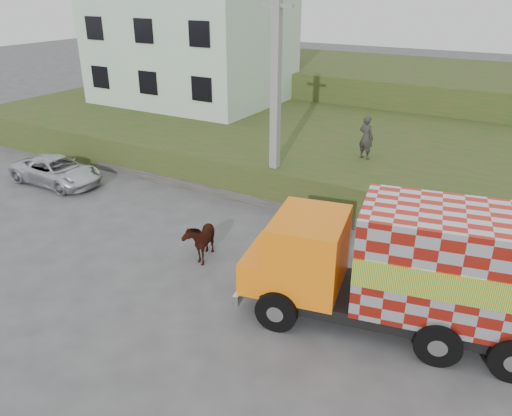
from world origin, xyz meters
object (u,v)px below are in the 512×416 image
Objects in this scene: cow at (201,238)px; suv at (57,171)px; cargo_truck at (411,268)px; pedestrian at (366,137)px; utility_pole at (276,99)px.

cow is 9.30m from suv.
cow is at bearing 166.11° from cargo_truck.
cargo_truck is at bearing -98.99° from suv.
cargo_truck is 4.92× the size of cow.
suv is at bearing 42.01° from pedestrian.
suv is 2.43× the size of pedestrian.
pedestrian reaches higher than suv.
cargo_truck reaches higher than pedestrian.
utility_pole reaches higher than suv.
utility_pole is 4.64× the size of pedestrian.
pedestrian is (11.63, 5.55, 1.78)m from suv.
suv is at bearing 160.22° from cargo_truck.
pedestrian reaches higher than cow.
utility_pole is 8.62m from cargo_truck.
suv is (-15.50, 2.35, -1.10)m from cargo_truck.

